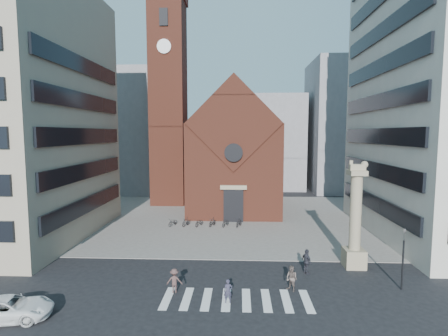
{
  "coord_description": "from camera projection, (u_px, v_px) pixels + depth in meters",
  "views": [
    {
      "loc": [
        0.72,
        -24.79,
        10.82
      ],
      "look_at": [
        -0.75,
        8.0,
        7.53
      ],
      "focal_mm": 28.0,
      "sensor_mm": 36.0,
      "label": 1
    }
  ],
  "objects": [
    {
      "name": "ground",
      "position": [
        229.0,
        280.0,
        25.76
      ],
      "size": [
        120.0,
        120.0,
        0.0
      ],
      "primitive_type": "plane",
      "color": "black",
      "rests_on": "ground"
    },
    {
      "name": "scooter_2",
      "position": [
        199.0,
        222.0,
        40.48
      ],
      "size": [
        1.18,
        1.76,
        0.87
      ],
      "primitive_type": "imported",
      "rotation": [
        0.0,
        0.0,
        -0.4
      ],
      "color": "black",
      "rests_on": "piazza"
    },
    {
      "name": "scooter_1",
      "position": [
        186.0,
        222.0,
        40.55
      ],
      "size": [
        1.05,
        1.66,
        0.97
      ],
      "primitive_type": "imported",
      "rotation": [
        0.0,
        0.0,
        -0.4
      ],
      "color": "black",
      "rests_on": "piazza"
    },
    {
      "name": "pedestrian_3",
      "position": [
        174.0,
        281.0,
        23.72
      ],
      "size": [
        1.09,
        0.66,
        1.65
      ],
      "primitive_type": "imported",
      "rotation": [
        0.0,
        0.0,
        3.18
      ],
      "color": "#483230",
      "rests_on": "ground"
    },
    {
      "name": "scooter_4",
      "position": [
        226.0,
        223.0,
        40.35
      ],
      "size": [
        1.18,
        1.76,
        0.87
      ],
      "primitive_type": "imported",
      "rotation": [
        0.0,
        0.0,
        -0.4
      ],
      "color": "black",
      "rests_on": "piazza"
    },
    {
      "name": "lion_column",
      "position": [
        355.0,
        225.0,
        27.95
      ],
      "size": [
        1.63,
        1.6,
        8.68
      ],
      "color": "gray",
      "rests_on": "ground"
    },
    {
      "name": "bg_block_mid",
      "position": [
        266.0,
        142.0,
        69.32
      ],
      "size": [
        14.0,
        12.0,
        18.0
      ],
      "primitive_type": "cube",
      "color": "gray",
      "rests_on": "ground"
    },
    {
      "name": "pedestrian_0",
      "position": [
        228.0,
        291.0,
        22.27
      ],
      "size": [
        0.59,
        0.42,
        1.52
      ],
      "primitive_type": "imported",
      "rotation": [
        0.0,
        0.0,
        0.09
      ],
      "color": "#2E2D3E",
      "rests_on": "ground"
    },
    {
      "name": "church",
      "position": [
        235.0,
        153.0,
        49.85
      ],
      "size": [
        12.0,
        16.65,
        18.0
      ],
      "color": "brown",
      "rests_on": "ground"
    },
    {
      "name": "piazza",
      "position": [
        234.0,
        218.0,
        44.64
      ],
      "size": [
        46.0,
        30.0,
        0.05
      ],
      "primitive_type": "cube",
      "color": "gray",
      "rests_on": "ground"
    },
    {
      "name": "campanile",
      "position": [
        169.0,
        100.0,
        52.46
      ],
      "size": [
        5.5,
        5.5,
        31.2
      ],
      "color": "brown",
      "rests_on": "ground"
    },
    {
      "name": "zebra_crossing",
      "position": [
        236.0,
        300.0,
        22.75
      ],
      "size": [
        10.2,
        3.2,
        0.01
      ],
      "primitive_type": null,
      "color": "white",
      "rests_on": "ground"
    },
    {
      "name": "scooter_5",
      "position": [
        239.0,
        222.0,
        40.27
      ],
      "size": [
        1.05,
        1.66,
        0.97
      ],
      "primitive_type": "imported",
      "rotation": [
        0.0,
        0.0,
        -0.4
      ],
      "color": "black",
      "rests_on": "piazza"
    },
    {
      "name": "bg_block_left",
      "position": [
        129.0,
        132.0,
        65.31
      ],
      "size": [
        16.0,
        14.0,
        22.0
      ],
      "primitive_type": "cube",
      "color": "gray",
      "rests_on": "ground"
    },
    {
      "name": "traffic_light",
      "position": [
        403.0,
        258.0,
        24.0
      ],
      "size": [
        0.13,
        0.16,
        4.3
      ],
      "color": "black",
      "rests_on": "ground"
    },
    {
      "name": "pedestrian_2",
      "position": [
        307.0,
        262.0,
        26.83
      ],
      "size": [
        0.91,
        1.23,
        1.94
      ],
      "primitive_type": "imported",
      "rotation": [
        0.0,
        0.0,
        2.01
      ],
      "color": "#292931",
      "rests_on": "ground"
    },
    {
      "name": "bg_block_right",
      "position": [
        353.0,
        127.0,
        65.33
      ],
      "size": [
        16.0,
        14.0,
        24.0
      ],
      "primitive_type": "cube",
      "color": "gray",
      "rests_on": "ground"
    },
    {
      "name": "pedestrian_1",
      "position": [
        292.0,
        279.0,
        23.92
      ],
      "size": [
        1.08,
        1.08,
        1.76
      ],
      "primitive_type": "imported",
      "rotation": [
        0.0,
        0.0,
        -0.81
      ],
      "color": "#5C4F4A",
      "rests_on": "ground"
    },
    {
      "name": "scooter_3",
      "position": [
        212.0,
        222.0,
        40.41
      ],
      "size": [
        1.05,
        1.66,
        0.97
      ],
      "primitive_type": "imported",
      "rotation": [
        0.0,
        0.0,
        -0.4
      ],
      "color": "black",
      "rests_on": "piazza"
    },
    {
      "name": "white_car",
      "position": [
        8.0,
        309.0,
        20.24
      ],
      "size": [
        5.17,
        3.11,
        1.34
      ],
      "primitive_type": "imported",
      "rotation": [
        0.0,
        0.0,
        1.76
      ],
      "color": "white",
      "rests_on": "ground"
    },
    {
      "name": "scooter_0",
      "position": [
        173.0,
        222.0,
        40.62
      ],
      "size": [
        1.18,
        1.76,
        0.87
      ],
      "primitive_type": "imported",
      "rotation": [
        0.0,
        0.0,
        -0.4
      ],
      "color": "black",
      "rests_on": "piazza"
    }
  ]
}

